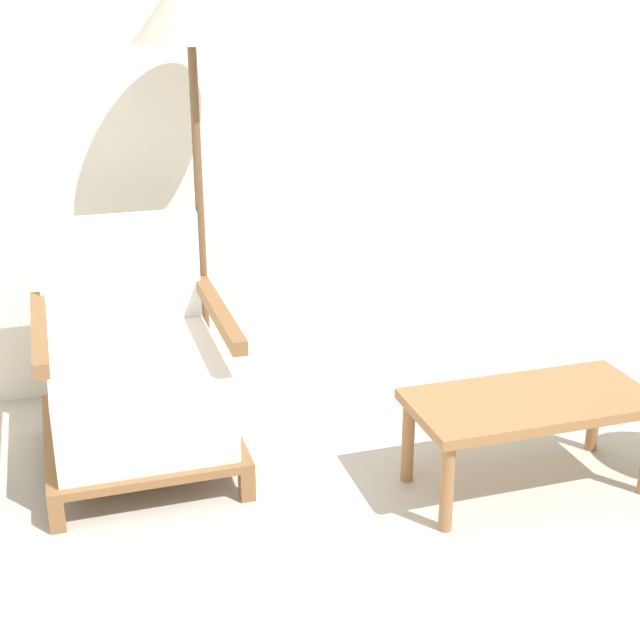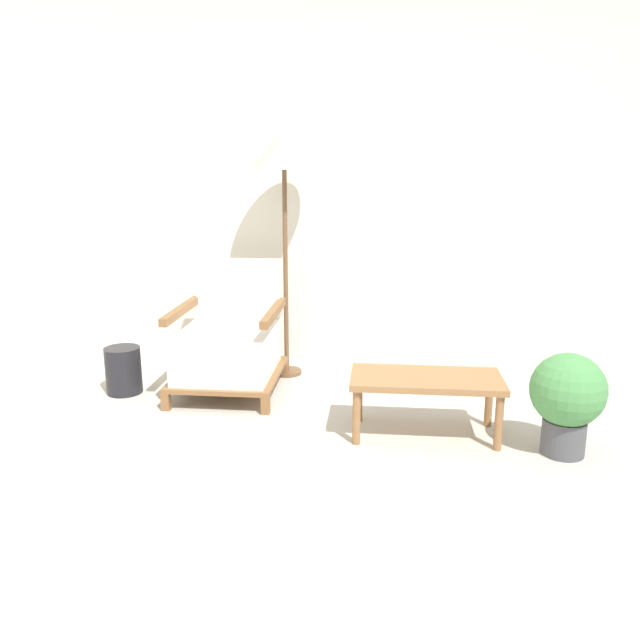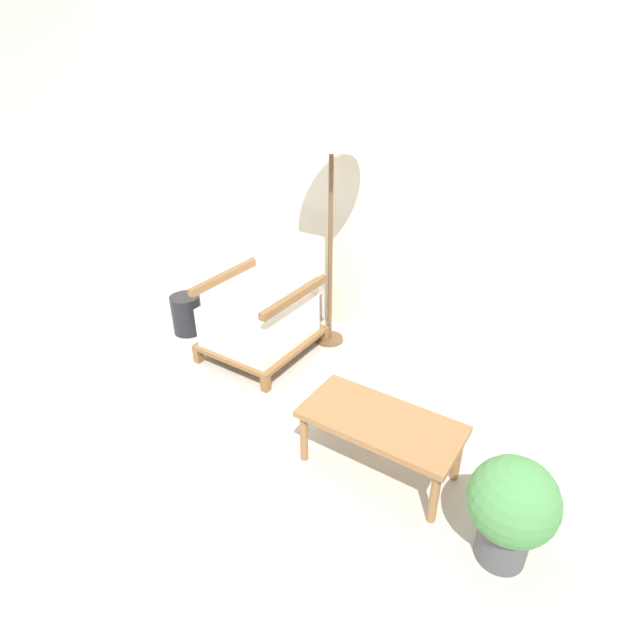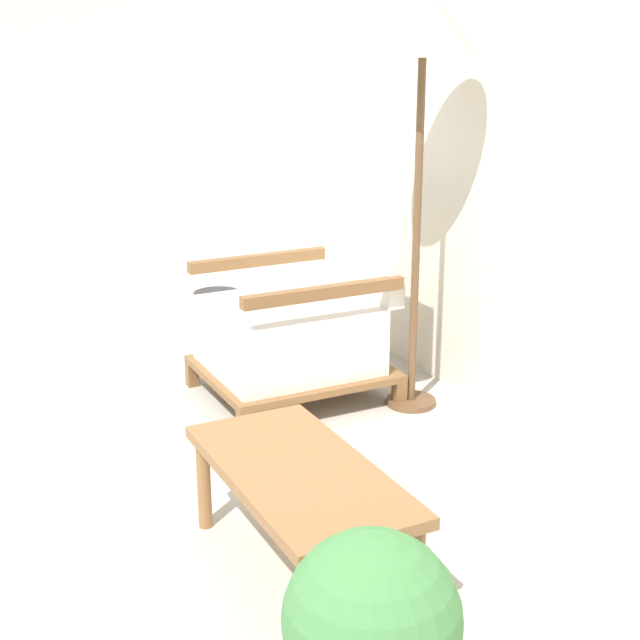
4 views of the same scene
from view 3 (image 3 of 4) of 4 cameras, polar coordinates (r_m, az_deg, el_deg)
ground_plane at (r=2.64m, az=-15.22°, el=-22.21°), size 14.00×14.00×0.00m
wall_back at (r=3.45m, az=9.14°, el=17.69°), size 8.00×0.06×2.70m
armchair at (r=3.60m, az=-6.47°, el=0.80°), size 0.67×0.76×0.84m
floor_lamp at (r=3.33m, az=1.33°, el=20.52°), size 0.43×0.43×1.71m
coffee_table at (r=2.64m, az=6.94°, el=-11.93°), size 0.82×0.40×0.34m
vase at (r=4.04m, az=-14.97°, el=0.65°), size 0.23×0.23×0.31m
potted_plant at (r=2.38m, az=21.05°, el=-19.32°), size 0.38×0.38×0.54m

